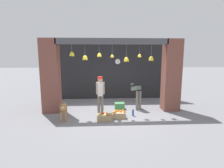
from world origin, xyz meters
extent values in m
plane|color=slate|center=(0.00, 0.00, 0.00)|extent=(60.00, 60.00, 0.00)
cube|color=#232326|center=(0.00, 2.57, 1.53)|extent=(6.43, 0.12, 3.06)
cube|color=brown|center=(-2.57, 0.30, 1.53)|extent=(0.70, 0.60, 3.06)
cube|color=brown|center=(2.57, 0.30, 1.53)|extent=(0.70, 0.60, 3.06)
cube|color=#4C4C51|center=(0.00, 0.12, 2.94)|extent=(4.53, 0.24, 0.24)
cylinder|color=#B2AD99|center=(-1.63, 0.09, 2.68)|extent=(0.01, 0.01, 0.29)
ellipsoid|color=yellow|center=(-1.58, 0.09, 2.44)|extent=(0.13, 0.07, 0.21)
ellipsoid|color=yellow|center=(-1.61, 0.14, 2.44)|extent=(0.09, 0.13, 0.21)
ellipsoid|color=yellow|center=(-1.67, 0.12, 2.44)|extent=(0.13, 0.11, 0.21)
ellipsoid|color=yellow|center=(-1.67, 0.06, 2.44)|extent=(0.13, 0.11, 0.21)
ellipsoid|color=yellow|center=(-1.61, 0.04, 2.44)|extent=(0.09, 0.13, 0.21)
cylinder|color=#B2AD99|center=(-1.11, 0.09, 2.60)|extent=(0.01, 0.01, 0.44)
ellipsoid|color=yellow|center=(-1.05, 0.09, 2.29)|extent=(0.14, 0.08, 0.22)
ellipsoid|color=yellow|center=(-1.07, 0.13, 2.29)|extent=(0.12, 0.13, 0.23)
ellipsoid|color=yellow|center=(-1.12, 0.14, 2.29)|extent=(0.09, 0.14, 0.22)
ellipsoid|color=yellow|center=(-1.15, 0.11, 2.29)|extent=(0.14, 0.11, 0.22)
ellipsoid|color=yellow|center=(-1.15, 0.06, 2.29)|extent=(0.14, 0.11, 0.22)
ellipsoid|color=yellow|center=(-1.12, 0.04, 2.29)|extent=(0.09, 0.14, 0.22)
ellipsoid|color=yellow|center=(-1.07, 0.05, 2.29)|extent=(0.12, 0.13, 0.23)
cylinder|color=#B2AD99|center=(-0.53, 0.12, 2.65)|extent=(0.01, 0.01, 0.35)
ellipsoid|color=yellow|center=(-0.48, 0.12, 2.40)|extent=(0.12, 0.06, 0.18)
ellipsoid|color=yellow|center=(-0.51, 0.16, 2.40)|extent=(0.09, 0.11, 0.19)
ellipsoid|color=yellow|center=(-0.55, 0.16, 2.40)|extent=(0.09, 0.11, 0.19)
ellipsoid|color=yellow|center=(-0.57, 0.12, 2.40)|extent=(0.12, 0.06, 0.18)
ellipsoid|color=yellow|center=(-0.55, 0.08, 2.40)|extent=(0.09, 0.11, 0.19)
ellipsoid|color=yellow|center=(-0.51, 0.08, 2.40)|extent=(0.09, 0.11, 0.19)
cylinder|color=#B2AD99|center=(-0.01, 0.08, 2.62)|extent=(0.01, 0.01, 0.41)
ellipsoid|color=gold|center=(0.03, 0.08, 2.35)|extent=(0.09, 0.05, 0.15)
ellipsoid|color=gold|center=(0.01, 0.11, 2.35)|extent=(0.08, 0.09, 0.15)
ellipsoid|color=gold|center=(-0.02, 0.12, 2.35)|extent=(0.06, 0.09, 0.15)
ellipsoid|color=gold|center=(-0.04, 0.10, 2.35)|extent=(0.09, 0.07, 0.15)
ellipsoid|color=gold|center=(-0.04, 0.07, 2.35)|extent=(0.09, 0.07, 0.15)
ellipsoid|color=gold|center=(-0.02, 0.05, 2.35)|extent=(0.06, 0.09, 0.15)
ellipsoid|color=gold|center=(0.01, 0.05, 2.35)|extent=(0.08, 0.09, 0.15)
cylinder|color=#B2AD99|center=(0.57, 0.09, 2.57)|extent=(0.01, 0.01, 0.52)
ellipsoid|color=yellow|center=(0.62, 0.09, 2.22)|extent=(0.14, 0.07, 0.21)
ellipsoid|color=yellow|center=(0.57, 0.15, 2.22)|extent=(0.07, 0.14, 0.21)
ellipsoid|color=yellow|center=(0.52, 0.09, 2.22)|extent=(0.14, 0.07, 0.21)
ellipsoid|color=yellow|center=(0.57, 0.04, 2.22)|extent=(0.07, 0.14, 0.21)
cylinder|color=#B2AD99|center=(1.12, 0.14, 2.63)|extent=(0.01, 0.01, 0.39)
ellipsoid|color=yellow|center=(1.16, 0.14, 2.37)|extent=(0.10, 0.05, 0.15)
ellipsoid|color=yellow|center=(1.15, 0.17, 2.37)|extent=(0.09, 0.09, 0.16)
ellipsoid|color=yellow|center=(1.11, 0.17, 2.37)|extent=(0.07, 0.10, 0.16)
ellipsoid|color=yellow|center=(1.09, 0.15, 2.37)|extent=(0.10, 0.08, 0.16)
ellipsoid|color=yellow|center=(1.09, 0.12, 2.37)|extent=(0.10, 0.08, 0.16)
ellipsoid|color=yellow|center=(1.11, 0.10, 2.37)|extent=(0.07, 0.10, 0.16)
ellipsoid|color=yellow|center=(1.15, 0.11, 2.37)|extent=(0.09, 0.09, 0.16)
cylinder|color=#B2AD99|center=(1.61, 0.12, 2.59)|extent=(0.01, 0.01, 0.48)
ellipsoid|color=yellow|center=(1.66, 0.12, 2.26)|extent=(0.14, 0.07, 0.21)
ellipsoid|color=yellow|center=(1.63, 0.16, 2.26)|extent=(0.11, 0.13, 0.22)
ellipsoid|color=yellow|center=(1.58, 0.16, 2.26)|extent=(0.11, 0.13, 0.22)
ellipsoid|color=yellow|center=(1.55, 0.12, 2.26)|extent=(0.14, 0.07, 0.21)
ellipsoid|color=yellow|center=(1.58, 0.07, 2.26)|extent=(0.11, 0.13, 0.22)
ellipsoid|color=yellow|center=(1.63, 0.07, 2.26)|extent=(0.11, 0.13, 0.22)
ellipsoid|color=#9E7042|center=(-1.86, -0.71, 0.48)|extent=(0.38, 0.70, 0.26)
cylinder|color=#9E7042|center=(-1.73, -0.95, 0.18)|extent=(0.07, 0.07, 0.36)
cylinder|color=#9E7042|center=(-1.89, -0.98, 0.18)|extent=(0.07, 0.07, 0.36)
cylinder|color=#9E7042|center=(-1.83, -0.45, 0.18)|extent=(0.07, 0.07, 0.36)
cylinder|color=#9E7042|center=(-1.98, -0.48, 0.18)|extent=(0.07, 0.07, 0.36)
ellipsoid|color=#9E7042|center=(-1.79, -1.07, 0.54)|extent=(0.21, 0.27, 0.18)
cone|color=brown|center=(-1.74, -1.06, 0.64)|extent=(0.06, 0.06, 0.07)
cone|color=brown|center=(-1.84, -1.08, 0.64)|extent=(0.06, 0.06, 0.07)
cylinder|color=#9E7042|center=(-1.92, -0.36, 0.51)|extent=(0.08, 0.21, 0.27)
cylinder|color=#6B665B|center=(-0.43, -0.13, 0.38)|extent=(0.11, 0.11, 0.76)
cylinder|color=#6B665B|center=(-0.57, -0.11, 0.38)|extent=(0.11, 0.11, 0.76)
cube|color=white|center=(-0.50, -0.12, 1.04)|extent=(0.21, 0.18, 0.57)
cylinder|color=tan|center=(-0.36, -0.13, 1.08)|extent=(0.06, 0.06, 0.50)
cylinder|color=tan|center=(-0.64, -0.11, 1.08)|extent=(0.06, 0.06, 0.50)
sphere|color=tan|center=(-0.50, -0.12, 1.43)|extent=(0.20, 0.20, 0.20)
cylinder|color=red|center=(-0.50, -0.12, 1.51)|extent=(0.20, 0.20, 0.07)
cube|color=red|center=(-0.51, -0.22, 1.48)|extent=(0.17, 0.12, 0.01)
cylinder|color=#6B665B|center=(1.10, 0.30, 0.42)|extent=(0.11, 0.11, 0.84)
cylinder|color=#6B665B|center=(1.23, 0.34, 0.42)|extent=(0.11, 0.11, 0.84)
cube|color=#4C5B4C|center=(1.09, 0.60, 0.92)|extent=(0.37, 0.66, 0.32)
sphere|color=black|center=(0.99, 0.98, 1.00)|extent=(0.20, 0.20, 0.20)
cube|color=tan|center=(0.22, -0.64, 0.11)|extent=(0.49, 0.34, 0.22)
sphere|color=orange|center=(0.27, -0.57, 0.26)|extent=(0.08, 0.08, 0.08)
sphere|color=orange|center=(0.07, -0.65, 0.26)|extent=(0.08, 0.08, 0.08)
sphere|color=orange|center=(0.29, -0.62, 0.26)|extent=(0.08, 0.08, 0.08)
sphere|color=orange|center=(0.42, -0.68, 0.26)|extent=(0.08, 0.08, 0.08)
sphere|color=orange|center=(0.02, -0.74, 0.26)|extent=(0.08, 0.08, 0.08)
sphere|color=orange|center=(0.19, -0.53, 0.26)|extent=(0.08, 0.08, 0.08)
sphere|color=orange|center=(0.41, -0.71, 0.26)|extent=(0.08, 0.08, 0.08)
sphere|color=orange|center=(0.11, -0.52, 0.26)|extent=(0.08, 0.08, 0.08)
sphere|color=orange|center=(0.38, -0.51, 0.26)|extent=(0.08, 0.08, 0.08)
cube|color=tan|center=(-0.34, -0.87, 0.11)|extent=(0.56, 0.35, 0.22)
sphere|color=#99B238|center=(-0.26, -0.92, 0.26)|extent=(0.08, 0.08, 0.08)
sphere|color=red|center=(-0.22, -0.99, 0.26)|extent=(0.08, 0.08, 0.08)
sphere|color=#99B238|center=(-0.50, -0.92, 0.26)|extent=(0.08, 0.08, 0.08)
sphere|color=red|center=(-0.39, -0.80, 0.26)|extent=(0.08, 0.08, 0.08)
sphere|color=#99B238|center=(-0.27, -0.74, 0.26)|extent=(0.08, 0.08, 0.08)
sphere|color=red|center=(-0.11, -0.96, 0.26)|extent=(0.08, 0.08, 0.08)
sphere|color=#99B238|center=(-0.14, -0.98, 0.26)|extent=(0.08, 0.08, 0.08)
sphere|color=red|center=(-0.24, -0.88, 0.26)|extent=(0.08, 0.08, 0.08)
sphere|color=red|center=(-0.43, -0.76, 0.26)|extent=(0.08, 0.08, 0.08)
cube|color=#42844C|center=(0.35, 0.53, 0.14)|extent=(0.43, 0.33, 0.28)
cylinder|color=#2D60AD|center=(0.79, -0.44, 0.12)|extent=(0.08, 0.08, 0.24)
cylinder|color=black|center=(0.79, -0.44, 0.25)|extent=(0.04, 0.04, 0.03)
cylinder|color=black|center=(0.42, 2.50, 2.07)|extent=(0.29, 0.01, 0.29)
cylinder|color=white|center=(0.42, 2.49, 2.07)|extent=(0.27, 0.02, 0.27)
cube|color=black|center=(0.42, 2.47, 2.10)|extent=(0.01, 0.01, 0.08)
cube|color=black|center=(0.46, 2.47, 2.07)|extent=(0.10, 0.01, 0.01)
camera|label=1|loc=(-0.40, -7.06, 2.35)|focal=28.00mm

